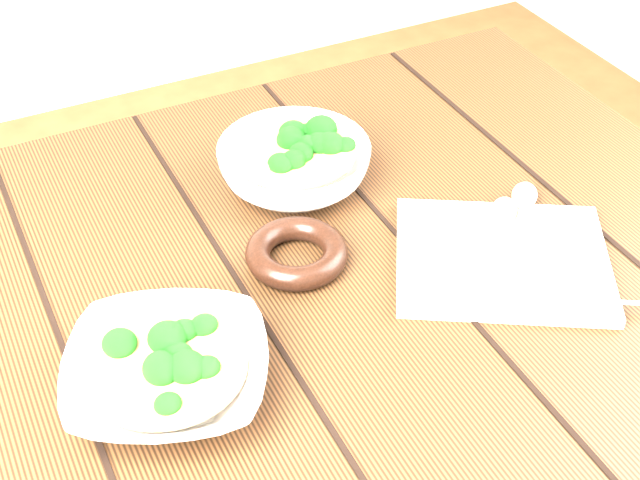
% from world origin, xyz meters
% --- Properties ---
extents(table, '(1.20, 0.80, 0.75)m').
position_xyz_m(table, '(0.00, 0.00, 0.63)').
color(table, '#3A2210').
rests_on(table, ground).
extents(soup_bowl_front, '(0.26, 0.26, 0.06)m').
position_xyz_m(soup_bowl_front, '(-0.14, -0.11, 0.78)').
color(soup_bowl_front, silver).
rests_on(soup_bowl_front, table).
extents(soup_bowl_back, '(0.25, 0.25, 0.07)m').
position_xyz_m(soup_bowl_back, '(0.11, 0.15, 0.78)').
color(soup_bowl_back, silver).
rests_on(soup_bowl_back, table).
extents(trivet, '(0.15, 0.15, 0.03)m').
position_xyz_m(trivet, '(0.05, 0.01, 0.76)').
color(trivet, black).
rests_on(trivet, table).
extents(napkin, '(0.30, 0.29, 0.01)m').
position_xyz_m(napkin, '(0.26, -0.09, 0.76)').
color(napkin, '#C0B3A0').
rests_on(napkin, table).
extents(spoon_left, '(0.15, 0.16, 0.01)m').
position_xyz_m(spoon_left, '(0.28, -0.06, 0.77)').
color(spoon_left, '#B7B4A1').
rests_on(spoon_left, napkin).
extents(spoon_right, '(0.15, 0.16, 0.01)m').
position_xyz_m(spoon_right, '(0.32, -0.04, 0.77)').
color(spoon_right, '#B7B4A1').
rests_on(spoon_right, napkin).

